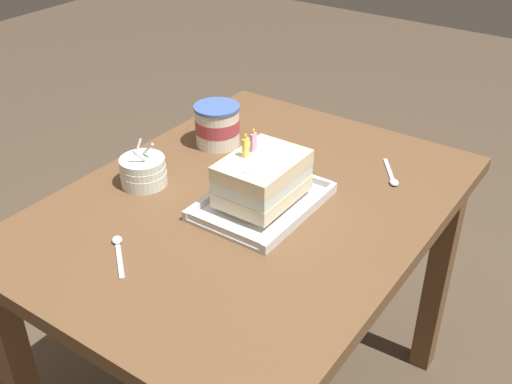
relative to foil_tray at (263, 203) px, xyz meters
name	(u,v)px	position (x,y,z in m)	size (l,w,h in m)	color
dining_table	(250,239)	(0.00, 0.04, -0.12)	(1.06, 0.80, 0.74)	brown
foil_tray	(263,203)	(0.00, 0.00, 0.00)	(0.30, 0.22, 0.02)	silver
birthday_cake	(263,177)	(0.00, 0.00, 0.07)	(0.20, 0.15, 0.16)	beige
bowl_stack	(143,171)	(-0.08, 0.29, 0.03)	(0.11, 0.11, 0.11)	silver
ice_cream_tub	(217,125)	(0.18, 0.27, 0.05)	(0.12, 0.12, 0.11)	silver
serving_spoon_near_tray	(118,247)	(-0.31, 0.15, 0.00)	(0.10, 0.12, 0.01)	silver
serving_spoon_by_bowls	(392,178)	(0.28, -0.20, 0.00)	(0.12, 0.09, 0.01)	silver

